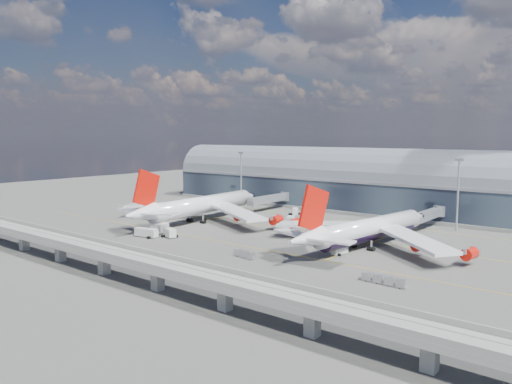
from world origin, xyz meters
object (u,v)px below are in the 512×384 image
Objects in this scene: service_truck_5 at (295,212)px; cargo_train_1 at (384,280)px; cargo_train_0 at (244,255)px; airliner_left at (199,205)px; floodlight_mast_right at (458,193)px; floodlight_mast_left at (241,177)px; service_truck_2 at (146,233)px; service_truck_0 at (160,229)px; airliner_right at (367,230)px; service_truck_3 at (339,250)px; service_truck_4 at (290,220)px; service_truck_1 at (170,233)px.

cargo_train_1 is (71.11, -68.21, -0.49)m from service_truck_5.
airliner_left is at bearing 48.34° from cargo_train_0.
cargo_train_0 is (-33.71, -76.09, -12.73)m from floodlight_mast_right.
floodlight_mast_left is 3.24× the size of cargo_train_0.
service_truck_2 is 70.05m from service_truck_5.
airliner_left reaches higher than service_truck_2.
airliner_left is 25.47m from service_truck_0.
airliner_right reaches higher than cargo_train_1.
floodlight_mast_right is 2.98× the size of service_truck_2.
service_truck_3 is 0.50× the size of cargo_train_1.
service_truck_2 is at bearing 87.72° from cargo_train_1.
airliner_right is 13.34m from service_truck_3.
floodlight_mast_right is (100.00, 0.00, 0.00)m from floodlight_mast_left.
service_truck_2 is (-76.86, -75.47, -12.06)m from floodlight_mast_right.
service_truck_5 reaches higher than cargo_train_1.
service_truck_4 is at bearing 164.18° from airliner_right.
airliner_right is at bearing -69.38° from service_truck_5.
cargo_train_0 is at bearing -114.89° from airliner_right.
cargo_train_1 is at bearing -34.97° from floodlight_mast_left.
service_truck_4 is 0.95× the size of service_truck_5.
service_truck_4 reaches higher than service_truck_2.
service_truck_3 is at bearing -52.17° from cargo_train_0.
cargo_train_0 is at bearing -120.67° from service_truck_3.
floodlight_mast_left reaches higher than service_truck_4.
service_truck_2 is 83.77m from cargo_train_1.
service_truck_1 is 1.04× the size of service_truck_3.
airliner_right is 7.80× the size of service_truck_2.
airliner_right is 63.76m from service_truck_1.
airliner_left reaches higher than service_truck_5.
service_truck_3 is (-2.14, -12.47, -4.24)m from airliner_right.
service_truck_2 reaches higher than cargo_train_0.
floodlight_mast_left is at bearing 32.02° from cargo_train_0.
service_truck_5 is (12.66, 68.90, -0.12)m from service_truck_2.
floodlight_mast_right reaches higher than service_truck_4.
cargo_train_1 is (90.71, -30.74, -5.52)m from airliner_left.
floodlight_mast_right is 84.19m from cargo_train_0.
service_truck_5 reaches higher than service_truck_3.
service_truck_1 is (29.53, -70.94, -12.09)m from floodlight_mast_left.
cargo_train_0 is (-20.77, -32.35, -4.63)m from airliner_right.
service_truck_0 reaches higher than service_truck_2.
airliner_left is 12.95× the size of service_truck_1.
cargo_train_0 is (66.29, -76.09, -12.73)m from floodlight_mast_left.
floodlight_mast_left reaches higher than cargo_train_1.
cargo_train_0 is (19.31, -49.89, -0.65)m from service_truck_4.
floodlight_mast_left is 0.34× the size of airliner_left.
cargo_train_1 is at bearing -97.19° from cargo_train_0.
service_truck_0 is 49.22m from service_truck_4.
airliner_right is 6.03× the size of cargo_train_1.
floodlight_mast_right is at bearing -27.60° from service_truck_5.
airliner_right is (-12.94, -43.74, -8.10)m from floodlight_mast_right.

